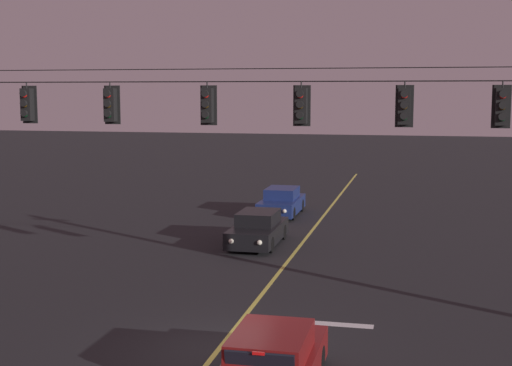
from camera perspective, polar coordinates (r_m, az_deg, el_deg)
name	(u,v)px	position (r m, az deg, el deg)	size (l,w,h in m)	color
ground_plane	(217,351)	(18.19, -3.07, -13.02)	(180.00, 180.00, 0.00)	black
lane_centre_stripe	(286,264)	(26.90, 2.36, -6.32)	(0.14, 60.00, 0.01)	#D1C64C
stop_bar_paint	(311,322)	(20.33, 4.31, -10.82)	(3.40, 0.36, 0.01)	silver
signal_span_assembly	(248,169)	(20.40, -0.62, 1.14)	(21.10, 0.32, 7.95)	#2D2116
traffic_light_leftmost	(27,104)	(22.79, -17.48, 5.88)	(0.48, 0.41, 1.22)	black
traffic_light_left_inner	(110,105)	(21.59, -11.34, 6.01)	(0.48, 0.41, 1.22)	black
traffic_light_centre	(207,105)	(20.57, -3.85, 6.09)	(0.48, 0.41, 1.22)	black
traffic_light_right_inner	(301,106)	(19.98, 3.53, 6.06)	(0.48, 0.41, 1.22)	black
traffic_light_rightmost	(404,106)	(19.73, 11.52, 5.91)	(0.48, 0.41, 1.22)	black
traffic_light_far_right	(502,107)	(19.82, 18.67, 5.69)	(0.48, 0.41, 1.22)	black
car_waiting_near_lane	(272,365)	(15.57, 1.23, -14.02)	(1.80, 4.33, 1.39)	maroon
car_oncoming_lead	(258,229)	(30.00, 0.14, -3.64)	(1.80, 4.42, 1.39)	black
car_oncoming_trailing	(282,202)	(37.24, 2.01, -1.52)	(1.80, 4.42, 1.39)	navy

